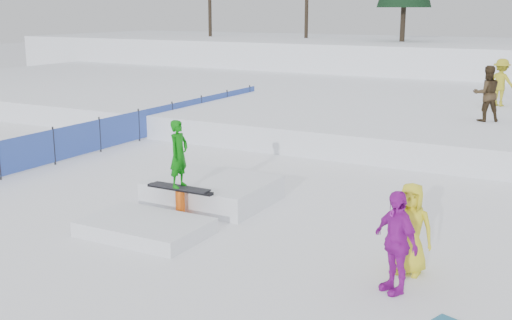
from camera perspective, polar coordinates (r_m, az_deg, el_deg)
The scene contains 9 objects.
ground at distance 13.08m, azimuth -6.18°, elevation -6.24°, with size 120.00×120.00×0.00m, color white.
snow_berm at distance 40.81m, azimuth 18.80°, elevation 8.21°, with size 60.00×14.00×2.40m, color white.
snow_midrise at distance 27.31m, azimuth 13.36°, elevation 4.65°, with size 50.00×18.00×0.80m, color white.
safety_fence at distance 21.85m, azimuth -10.37°, elevation 3.08°, with size 0.05×16.00×1.10m.
walker_olive at distance 21.94m, azimuth 19.82°, elevation 5.58°, with size 0.87×0.68×1.79m, color #352817.
walker_ygreen at distance 25.60m, azimuth 20.94°, elevation 6.45°, with size 1.13×0.65×1.75m, color #A79F1D.
spectator_purple at distance 10.28m, azimuth 12.31°, elevation -7.11°, with size 0.97×0.40×1.66m, color #A818AB.
spectator_yellow at distance 11.04m, azimuth 13.53°, elevation -5.96°, with size 0.77×0.50×1.57m, color yellow.
jib_rail_feature at distance 14.21m, azimuth -5.40°, elevation -3.31°, with size 2.60×4.40×2.11m.
Camera 1 is at (7.11, -10.07, 4.37)m, focal length 45.00 mm.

